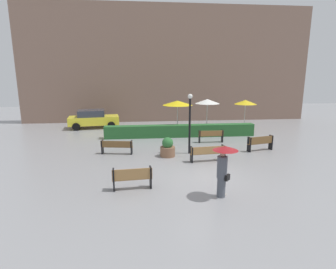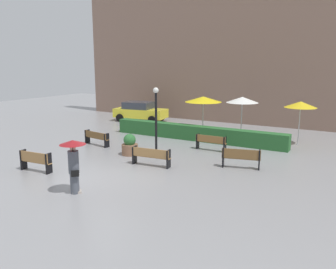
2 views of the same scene
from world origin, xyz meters
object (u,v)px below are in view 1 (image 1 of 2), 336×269
bench_mid_center (208,152)px  pedestrian_with_umbrella (223,165)px  parked_car (93,119)px  bench_far_left (117,146)px  patio_umbrella_yellow (177,103)px  bench_near_left (132,177)px  planter_pot (168,148)px  lamp_post (190,117)px  patio_umbrella_yellow_far (245,102)px  patio_umbrella_white (207,101)px  bench_far_right (261,142)px  bench_back_row (211,135)px

bench_mid_center → pedestrian_with_umbrella: size_ratio=0.95×
parked_car → bench_far_left: bearing=-72.3°
parked_car → patio_umbrella_yellow: bearing=-23.5°
bench_near_left → planter_pot: planter_pot is taller
bench_mid_center → lamp_post: 2.42m
bench_far_left → pedestrian_with_umbrella: pedestrian_with_umbrella is taller
bench_mid_center → bench_near_left: size_ratio=1.18×
patio_umbrella_yellow → patio_umbrella_yellow_far: 5.77m
pedestrian_with_umbrella → parked_car: (-7.05, 14.48, -0.47)m
patio_umbrella_white → patio_umbrella_yellow: bearing=-172.6°
bench_far_left → lamp_post: (4.23, -0.29, 1.69)m
bench_far_right → pedestrian_with_umbrella: bearing=-125.2°
bench_near_left → patio_umbrella_yellow_far: (9.00, 11.13, 1.81)m
bench_far_right → lamp_post: bearing=-178.6°
pedestrian_with_umbrella → parked_car: bearing=116.0°
bench_far_left → patio_umbrella_yellow_far: patio_umbrella_yellow_far is taller
bench_near_left → planter_pot: 4.77m
bench_far_right → patio_umbrella_yellow_far: patio_umbrella_yellow_far is taller
bench_back_row → planter_pot: (-3.28, -2.90, -0.03)m
bench_near_left → bench_mid_center: bearing=39.5°
patio_umbrella_yellow → bench_mid_center: bearing=-84.9°
bench_back_row → bench_near_left: bench_near_left is taller
lamp_post → patio_umbrella_yellow: (0.06, 5.56, 0.24)m
planter_pot → lamp_post: size_ratio=0.32×
bench_near_left → patio_umbrella_yellow: size_ratio=0.62×
patio_umbrella_yellow → bench_near_left: bearing=-107.5°
bench_back_row → bench_near_left: 8.92m
lamp_post → patio_umbrella_white: (2.49, 5.88, 0.30)m
bench_far_right → parked_car: 14.12m
pedestrian_with_umbrella → bench_back_row: bearing=78.0°
planter_pot → patio_umbrella_white: bearing=58.9°
bench_mid_center → patio_umbrella_yellow_far: (5.09, 7.90, 1.83)m
bench_mid_center → bench_near_left: (-3.91, -3.22, 0.02)m
bench_far_left → lamp_post: 4.57m
bench_near_left → patio_umbrella_white: 12.29m
patio_umbrella_yellow_far → planter_pot: bearing=-136.5°
patio_umbrella_white → parked_car: bearing=163.9°
lamp_post → patio_umbrella_white: bearing=67.1°
planter_pot → lamp_post: 2.20m
bench_back_row → bench_far_right: bearing=-43.5°
bench_back_row → planter_pot: 4.37m
bench_back_row → patio_umbrella_yellow_far: 5.73m
bench_far_right → patio_umbrella_yellow: patio_umbrella_yellow is taller
bench_far_right → pedestrian_with_umbrella: size_ratio=0.86×
bench_far_right → bench_back_row: bearing=136.5°
planter_pot → parked_car: parked_car is taller
patio_umbrella_white → bench_near_left: bearing=-118.0°
bench_back_row → patio_umbrella_yellow_far: bearing=45.1°
pedestrian_with_umbrella → planter_pot: 5.71m
bench_far_right → bench_far_left: bench_far_right is taller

